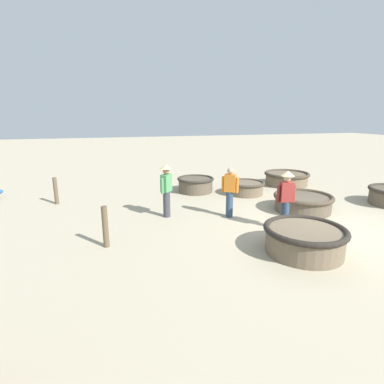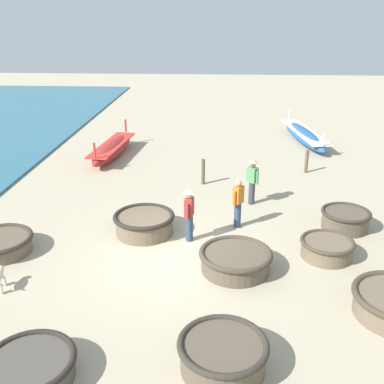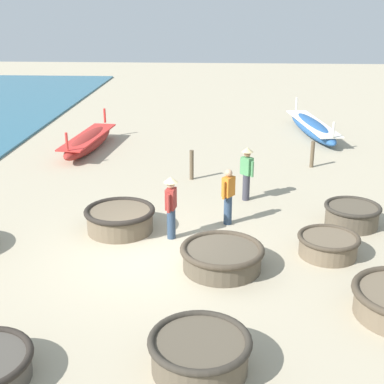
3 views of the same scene
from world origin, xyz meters
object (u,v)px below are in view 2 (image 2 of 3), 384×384
coracle_front_right (327,248)px  coracle_upturned (0,244)px  fisherman_standing_left (189,211)px  long_boat_red_hull (112,149)px  coracle_far_left (345,219)px  coracle_beside_post (235,260)px  fisherman_hauling (238,202)px  long_boat_green_hull (304,135)px  fisherman_standing_right (252,178)px  mooring_post_inland (203,172)px  coracle_front_left (30,368)px  coracle_nearest (144,223)px  coracle_tilted (223,354)px  mooring_post_shoreline (307,162)px

coracle_front_right → coracle_upturned: coracle_front_right is taller
coracle_upturned → fisherman_standing_left: (5.30, 1.02, 0.69)m
coracle_upturned → long_boat_red_hull: (1.15, 9.23, 0.10)m
coracle_far_left → fisherman_standing_left: fisherman_standing_left is taller
coracle_upturned → coracle_front_right: bearing=1.6°
coracle_beside_post → fisherman_hauling: 2.66m
coracle_far_left → long_boat_green_hull: (0.49, 10.26, 0.02)m
fisherman_hauling → fisherman_standing_left: bearing=-145.2°
fisherman_hauling → fisherman_standing_right: bearing=73.2°
coracle_far_left → mooring_post_inland: size_ratio=1.49×
fisherman_standing_right → fisherman_standing_left: 3.53m
coracle_front_left → coracle_beside_post: bearing=46.1°
coracle_front_left → coracle_beside_post: coracle_beside_post is taller
coracle_front_left → fisherman_standing_left: (2.58, 5.63, 0.69)m
coracle_nearest → coracle_front_left: coracle_nearest is taller
coracle_front_right → coracle_nearest: 5.39m
coracle_tilted → coracle_beside_post: 3.57m
coracle_far_left → long_boat_red_hull: (-8.97, 7.14, 0.04)m
long_boat_red_hull → fisherman_hauling: fisherman_hauling is taller
fisherman_standing_right → coracle_tilted: bearing=-97.6°
fisherman_standing_left → mooring_post_inland: bearing=87.0°
fisherman_hauling → coracle_front_right: bearing=-36.4°
coracle_nearest → coracle_far_left: bearing=6.2°
coracle_upturned → mooring_post_inland: 8.02m
coracle_far_left → coracle_beside_post: 4.40m
coracle_far_left → fisherman_standing_right: size_ratio=0.91×
coracle_tilted → coracle_far_left: size_ratio=1.14×
coracle_front_right → coracle_front_left: (-6.44, -4.87, -0.02)m
coracle_tilted → mooring_post_inland: mooring_post_inland is taller
coracle_tilted → fisherman_hauling: size_ratio=1.11×
coracle_beside_post → fisherman_standing_left: fisherman_standing_left is taller
long_boat_red_hull → mooring_post_shoreline: (8.70, -1.80, 0.12)m
coracle_upturned → fisherman_hauling: fisherman_hauling is taller
coracle_front_right → long_boat_red_hull: (-8.00, 8.97, 0.08)m
coracle_beside_post → fisherman_standing_right: size_ratio=1.16×
coracle_nearest → coracle_beside_post: coracle_nearest is taller
coracle_front_left → mooring_post_shoreline: 13.99m
coracle_front_right → fisherman_standing_right: (-1.83, 3.65, 0.67)m
coracle_tilted → long_boat_red_hull: size_ratio=0.35×
coracle_front_left → mooring_post_shoreline: mooring_post_shoreline is taller
coracle_beside_post → fisherman_standing_right: bearing=81.0°
coracle_tilted → coracle_front_left: (-3.54, -0.49, -0.07)m
fisherman_standing_right → long_boat_red_hull: bearing=139.3°
coracle_tilted → coracle_beside_post: bearing=84.3°
coracle_front_left → coracle_far_left: (7.40, 6.70, 0.06)m
coracle_front_right → fisherman_standing_left: bearing=168.9°
fisherman_hauling → fisherman_standing_right: (0.57, 1.88, 0.12)m
long_boat_green_hull → mooring_post_shoreline: size_ratio=6.20×
coracle_front_right → fisherman_standing_left: 3.99m
fisherman_hauling → fisherman_standing_right: 1.97m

